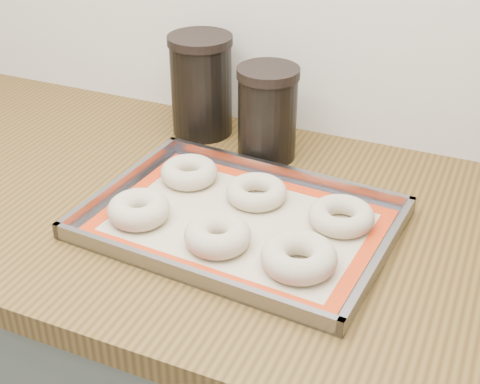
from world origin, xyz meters
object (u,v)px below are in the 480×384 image
at_px(canister_mid, 267,113).
at_px(bagel_back_mid, 256,192).
at_px(bagel_front_right, 299,257).
at_px(bagel_front_left, 139,210).
at_px(bagel_front_mid, 218,235).
at_px(baking_tray, 240,221).
at_px(bagel_back_left, 189,172).
at_px(bagel_back_right, 341,216).
at_px(canister_left, 201,85).

bearing_deg(canister_mid, bagel_back_mid, -74.09).
xyz_separation_m(bagel_back_mid, canister_mid, (-0.05, 0.16, 0.07)).
bearing_deg(bagel_front_right, bagel_front_left, 176.43).
bearing_deg(bagel_front_right, bagel_front_mid, 178.81).
distance_m(bagel_back_mid, canister_mid, 0.18).
distance_m(baking_tray, bagel_front_right, 0.14).
height_order(bagel_front_mid, canister_mid, canister_mid).
bearing_deg(bagel_back_left, bagel_front_left, -96.41).
bearing_deg(bagel_front_right, bagel_back_mid, 130.64).
bearing_deg(bagel_back_right, bagel_front_mid, -139.97).
bearing_deg(bagel_front_mid, canister_left, 119.63).
bearing_deg(bagel_back_right, bagel_back_mid, 174.31).
bearing_deg(bagel_back_right, canister_left, 147.83).
relative_size(bagel_front_mid, bagel_back_mid, 1.00).
distance_m(bagel_front_mid, bagel_back_mid, 0.14).
height_order(bagel_back_left, bagel_back_right, bagel_back_left).
xyz_separation_m(baking_tray, canister_mid, (-0.05, 0.23, 0.08)).
relative_size(bagel_front_left, bagel_back_left, 1.00).
distance_m(bagel_front_left, bagel_back_left, 0.14).
bearing_deg(bagel_front_right, baking_tray, 149.23).
height_order(bagel_front_left, bagel_front_mid, same).
xyz_separation_m(bagel_front_mid, canister_left, (-0.20, 0.34, 0.07)).
distance_m(bagel_back_mid, canister_left, 0.29).
height_order(bagel_front_mid, bagel_back_mid, bagel_front_mid).
height_order(baking_tray, bagel_front_left, bagel_front_left).
height_order(baking_tray, canister_left, canister_left).
relative_size(bagel_back_right, canister_mid, 0.59).
bearing_deg(canister_left, bagel_back_right, -32.17).
height_order(baking_tray, bagel_front_mid, bagel_front_mid).
distance_m(bagel_front_left, bagel_front_mid, 0.14).
bearing_deg(canister_mid, bagel_back_left, -119.85).
bearing_deg(bagel_front_mid, bagel_back_left, 129.52).
bearing_deg(bagel_back_right, canister_mid, 137.92).
bearing_deg(canister_left, bagel_front_right, -47.11).
xyz_separation_m(bagel_front_mid, bagel_back_mid, (0.00, 0.14, -0.00)).
distance_m(bagel_back_left, canister_mid, 0.18).
height_order(bagel_back_mid, bagel_back_right, bagel_back_right).
xyz_separation_m(baking_tray, bagel_front_mid, (-0.01, -0.07, 0.02)).
bearing_deg(canister_mid, bagel_front_mid, -81.99).
xyz_separation_m(bagel_front_left, bagel_front_right, (0.27, -0.02, 0.00)).
height_order(bagel_front_left, canister_mid, canister_mid).
bearing_deg(bagel_front_left, canister_left, 99.20).
distance_m(baking_tray, canister_left, 0.35).
xyz_separation_m(bagel_back_left, bagel_back_right, (0.28, -0.03, -0.00)).
bearing_deg(bagel_back_mid, canister_mid, 105.91).
relative_size(baking_tray, bagel_back_right, 4.77).
height_order(bagel_front_mid, bagel_front_right, same).
bearing_deg(canister_left, bagel_back_mid, -45.60).
relative_size(baking_tray, bagel_front_right, 4.47).
bearing_deg(bagel_front_mid, baking_tray, 85.79).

